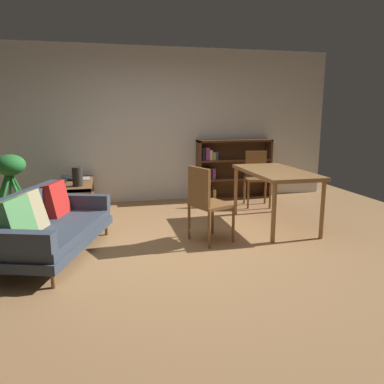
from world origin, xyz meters
The scene contains 11 objects.
ground_plane centered at (0.00, 0.00, 0.00)m, with size 8.16×8.16×0.00m, color #A87A4C.
back_wall_panel centered at (0.00, 2.70, 1.35)m, with size 6.80×0.10×2.70m, color silver.
fabric_couch centered at (-1.47, 0.16, 0.37)m, with size 1.30×1.88×0.77m.
media_console centered at (-1.18, 1.94, 0.26)m, with size 0.40×1.23×0.52m.
open_laptop centered at (-1.23, 2.20, 0.54)m, with size 0.46×0.33×0.07m.
desk_speaker centered at (-1.18, 1.60, 0.66)m, with size 0.15×0.15×0.28m.
potted_floor_plant centered at (-2.16, 1.92, 0.62)m, with size 0.47×0.47×0.98m.
dining_table centered at (1.53, 0.69, 0.71)m, with size 0.76×1.48×0.79m.
dining_chair_near centered at (0.40, 0.22, 0.53)m, with size 0.55×0.57×0.94m.
dining_chair_far centered at (1.76, 1.88, 0.53)m, with size 0.47×0.47×0.93m.
bookshelf centered at (1.47, 2.53, 0.54)m, with size 1.40×0.29×1.10m.
Camera 1 is at (-0.79, -4.12, 1.57)m, focal length 35.42 mm.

